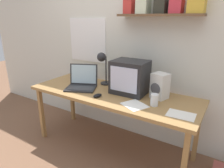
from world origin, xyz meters
TOP-DOWN VIEW (x-y plane):
  - ground_plane at (0.00, 0.00)m, footprint 12.00×12.00m
  - back_wall at (0.01, 0.46)m, footprint 5.60×0.24m
  - corner_desk at (0.00, 0.00)m, footprint 1.89×0.69m
  - crt_monitor at (0.16, 0.10)m, footprint 0.38×0.31m
  - laptop at (-0.39, -0.04)m, footprint 0.42×0.40m
  - desk_lamp at (-0.24, 0.17)m, footprint 0.15×0.18m
  - juice_glass at (0.52, -0.08)m, footprint 0.07×0.07m
  - space_heater at (0.49, 0.13)m, footprint 0.19×0.18m
  - computer_mouse at (-0.06, -0.19)m, footprint 0.09×0.12m
  - loose_paper_near_monitor at (0.78, -0.14)m, footprint 0.24×0.18m
  - loose_paper_near_laptop at (0.36, -0.17)m, footprint 0.29×0.27m

SIDE VIEW (x-z plane):
  - ground_plane at x=0.00m, z-range 0.00..0.00m
  - corner_desk at x=0.00m, z-range 0.30..1.01m
  - loose_paper_near_monitor at x=0.78m, z-range 0.71..0.72m
  - loose_paper_near_laptop at x=0.36m, z-range 0.71..0.72m
  - computer_mouse at x=-0.06m, z-range 0.71..0.75m
  - juice_glass at x=0.52m, z-range 0.71..0.82m
  - laptop at x=-0.39m, z-range 0.65..0.91m
  - space_heater at x=0.49m, z-range 0.71..0.97m
  - crt_monitor at x=0.16m, z-range 0.71..1.07m
  - desk_lamp at x=-0.24m, z-range 0.79..1.19m
  - back_wall at x=0.01m, z-range 0.01..2.61m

